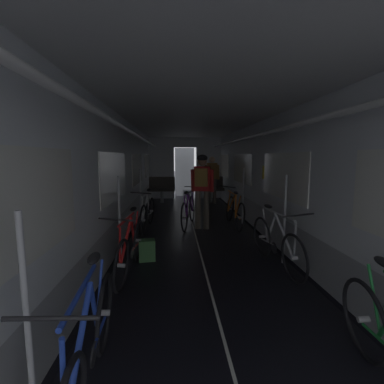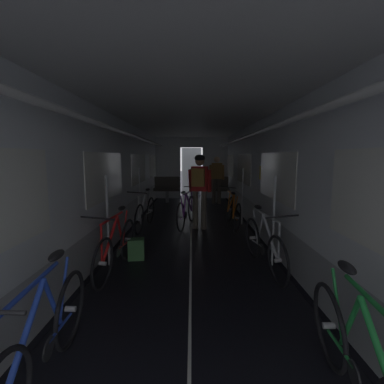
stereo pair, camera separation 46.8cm
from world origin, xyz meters
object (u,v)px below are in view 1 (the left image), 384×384
(bench_seat_far_left, at_px, (162,187))
(bicycle_purple_in_aisle, at_px, (188,211))
(bicycle_silver, at_px, (276,243))
(backpack_on_floor, at_px, (147,250))
(bicycle_red, at_px, (131,248))
(person_cyclist_aisle, at_px, (202,183))
(bicycle_blue, at_px, (90,347))
(bicycle_orange, at_px, (234,211))
(person_standing_near_bench, at_px, (212,177))
(bench_seat_far_right, at_px, (210,187))
(bicycle_white, at_px, (147,213))

(bench_seat_far_left, relative_size, bicycle_purple_in_aisle, 0.59)
(bicycle_silver, distance_m, backpack_on_floor, 2.04)
(bicycle_red, relative_size, person_cyclist_aisle, 0.98)
(bicycle_silver, bearing_deg, bicycle_purple_in_aisle, 115.16)
(bicycle_red, xyz_separation_m, bicycle_blue, (0.05, -2.06, -0.00))
(bicycle_orange, height_order, person_standing_near_bench, person_standing_near_bench)
(person_cyclist_aisle, height_order, backpack_on_floor, person_cyclist_aisle)
(person_standing_near_bench, bearing_deg, bench_seat_far_left, 168.21)
(bicycle_orange, xyz_separation_m, person_cyclist_aisle, (-0.81, -0.20, 0.69))
(bicycle_purple_in_aisle, bearing_deg, bench_seat_far_left, 102.54)
(bicycle_orange, relative_size, bicycle_red, 1.00)
(bench_seat_far_left, distance_m, bicycle_purple_in_aisle, 3.66)
(bicycle_red, relative_size, bicycle_blue, 1.00)
(bicycle_orange, bearing_deg, bench_seat_far_left, 117.68)
(bench_seat_far_right, relative_size, bicycle_white, 0.58)
(bench_seat_far_right, distance_m, backpack_on_floor, 6.01)
(bicycle_white, bearing_deg, person_standing_near_bench, 59.79)
(backpack_on_floor, bearing_deg, bicycle_blue, -92.92)
(bicycle_silver, bearing_deg, bicycle_white, 132.69)
(bicycle_blue, relative_size, person_standing_near_bench, 1.00)
(bench_seat_far_left, relative_size, bicycle_silver, 0.58)
(bicycle_silver, height_order, bicycle_blue, bicycle_blue)
(bench_seat_far_right, xyz_separation_m, bicycle_red, (-1.98, -6.22, -0.18))
(bicycle_blue, bearing_deg, bench_seat_far_left, 89.11)
(bicycle_white, xyz_separation_m, bicycle_purple_in_aisle, (0.97, 0.20, 0.00))
(bench_seat_far_left, height_order, bicycle_purple_in_aisle, bench_seat_far_left)
(person_cyclist_aisle, bearing_deg, bicycle_white, 177.42)
(bicycle_purple_in_aisle, bearing_deg, person_cyclist_aisle, -40.95)
(person_standing_near_bench, bearing_deg, bicycle_white, -120.21)
(bench_seat_far_left, xyz_separation_m, bicycle_white, (-0.18, -3.77, -0.18))
(bench_seat_far_right, xyz_separation_m, person_standing_near_bench, (0.00, -0.38, 0.41))
(bicycle_red, relative_size, bicycle_silver, 1.00)
(backpack_on_floor, bearing_deg, person_cyclist_aisle, 59.96)
(bicycle_orange, relative_size, bicycle_silver, 1.00)
(person_standing_near_bench, bearing_deg, bicycle_orange, -88.16)
(bicycle_white, height_order, bicycle_blue, bicycle_blue)
(backpack_on_floor, bearing_deg, bench_seat_far_right, 72.56)
(person_standing_near_bench, bearing_deg, bicycle_silver, -88.08)
(person_cyclist_aisle, distance_m, backpack_on_floor, 2.36)
(backpack_on_floor, bearing_deg, bench_seat_far_left, 90.03)
(bicycle_white, distance_m, bicycle_blue, 4.51)
(bench_seat_far_left, distance_m, backpack_on_floor, 5.73)
(bicycle_red, xyz_separation_m, person_cyclist_aisle, (1.27, 2.39, 0.69))
(bench_seat_far_left, distance_m, person_cyclist_aisle, 4.02)
(bench_seat_far_right, bearing_deg, bicycle_silver, -88.17)
(bicycle_white, height_order, person_standing_near_bench, person_standing_near_bench)
(bench_seat_far_right, bearing_deg, bicycle_red, -107.61)
(backpack_on_floor, bearing_deg, bicycle_purple_in_aisle, 69.80)
(bicycle_silver, xyz_separation_m, backpack_on_floor, (-1.99, 0.41, -0.21))
(bicycle_blue, height_order, bicycle_purple_in_aisle, bicycle_blue)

